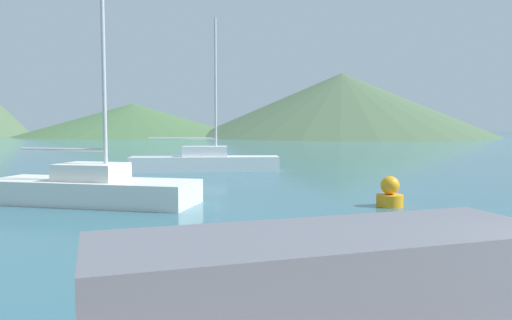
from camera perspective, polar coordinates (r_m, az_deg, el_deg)
sailboat_inner at (r=15.73m, az=-18.23°, el=-3.00°), size 6.55×4.52×8.59m
sailboat_middle at (r=25.09m, az=-5.85°, el=-0.15°), size 7.51×2.50×7.56m
buoy_marker at (r=14.92m, az=15.05°, el=-3.76°), size 0.76×0.76×0.88m
hill_central at (r=96.27m, az=-13.84°, el=4.48°), size 41.69×41.69×6.03m
hill_east at (r=92.72m, az=9.74°, el=6.24°), size 53.68×53.68×11.46m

